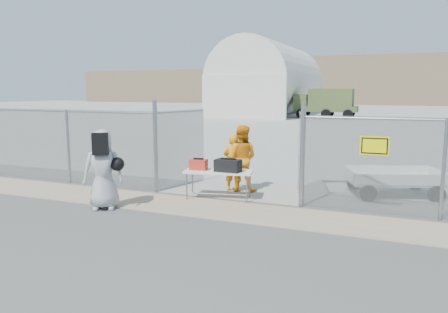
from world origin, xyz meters
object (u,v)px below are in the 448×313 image
at_px(security_worker_left, 233,163).
at_px(security_worker_right, 241,158).
at_px(visitor, 103,169).
at_px(utility_trailer, 393,182).
at_px(folding_table, 219,185).

bearing_deg(security_worker_left, security_worker_right, -156.40).
xyz_separation_m(visitor, utility_trailer, (6.26, 3.95, -0.57)).
height_order(security_worker_left, utility_trailer, security_worker_left).
distance_m(folding_table, visitor, 2.90).
bearing_deg(security_worker_left, visitor, 47.20).
bearing_deg(folding_table, visitor, -150.05).
bearing_deg(security_worker_right, folding_table, 71.85).
relative_size(folding_table, utility_trailer, 0.56).
bearing_deg(security_worker_right, security_worker_left, 23.97).
bearing_deg(utility_trailer, folding_table, -174.01).
height_order(folding_table, security_worker_left, security_worker_left).
bearing_deg(security_worker_right, utility_trailer, -170.39).
relative_size(security_worker_right, visitor, 0.97).
relative_size(security_worker_left, visitor, 0.84).
relative_size(security_worker_left, utility_trailer, 0.51).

